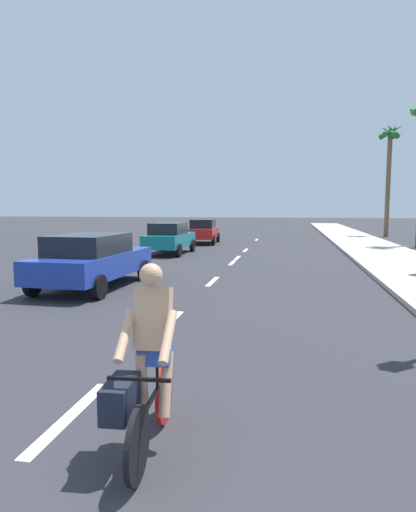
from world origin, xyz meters
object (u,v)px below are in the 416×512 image
at_px(palm_tree_distant, 390,152).
at_px(cyclist, 146,367).
at_px(parked_car_blue, 92,259).
at_px(parked_car_teal, 169,237).
at_px(parked_car_red, 203,231).

bearing_deg(palm_tree_distant, cyclist, -104.97).
height_order(parked_car_blue, parked_car_teal, same).
bearing_deg(parked_car_red, parked_car_blue, -93.56).
bearing_deg(parked_car_red, palm_tree_distant, 31.29).
xyz_separation_m(parked_car_blue, parked_car_red, (0.12, 15.87, -0.01)).
bearing_deg(parked_car_teal, palm_tree_distant, 50.02).
distance_m(parked_car_teal, palm_tree_distant, 21.18).
relative_size(parked_car_blue, parked_car_teal, 1.14).
bearing_deg(parked_car_blue, parked_car_red, 91.59).
xyz_separation_m(parked_car_teal, palm_tree_distant, (13.38, 15.38, 5.74)).
distance_m(cyclist, parked_car_teal, 17.91).
relative_size(cyclist, parked_car_blue, 0.39).
xyz_separation_m(parked_car_teal, parked_car_red, (0.43, 6.51, -0.00)).
xyz_separation_m(parked_car_blue, palm_tree_distant, (13.07, 24.74, 5.73)).
xyz_separation_m(cyclist, parked_car_blue, (-4.34, 7.93, 0.01)).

